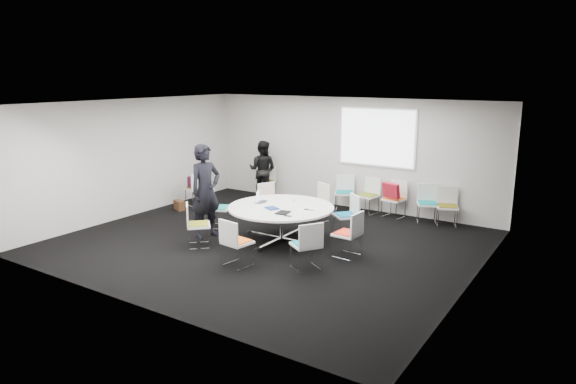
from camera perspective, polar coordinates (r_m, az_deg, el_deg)
The scene contains 31 objects.
room_shell at distance 10.16m, azimuth -1.73°, elevation 1.85°, with size 8.08×7.08×2.88m.
conference_table at distance 10.49m, azimuth -0.78°, elevation -2.66°, with size 2.16×2.16×0.73m.
projection_screen at distance 12.76m, azimuth 9.83°, elevation 5.98°, with size 1.90×0.03×1.35m, color white.
chair_ring_a at distance 9.71m, azimuth 6.62°, elevation -5.62°, with size 0.48×0.49×0.88m.
chair_ring_b at distance 10.95m, azimuth 6.48°, elevation -3.48°, with size 0.64×0.64×0.88m.
chair_ring_c at distance 11.99m, azimuth 3.25°, elevation -1.96°, with size 0.60×0.59×0.88m.
chair_ring_d at distance 11.99m, azimuth -1.93°, elevation -1.94°, with size 0.59×0.60×0.88m.
chair_ring_e at distance 11.58m, azimuth -7.63°, elevation -2.59°, with size 0.59×0.59×0.88m.
chair_ring_f at distance 10.37m, azimuth -9.95°, elevation -4.53°, with size 0.64×0.64×0.88m.
chair_ring_g at distance 9.24m, azimuth -5.69°, elevation -6.58°, with size 0.52×0.51×0.88m.
chair_ring_h at distance 9.06m, azimuth 2.04°, elevation -6.93°, with size 0.63×0.63×0.88m.
chair_back_a at distance 13.01m, azimuth 6.28°, elevation -0.82°, with size 0.60×0.59×0.88m.
chair_back_b at distance 12.78m, azimuth 8.85°, elevation -1.16°, with size 0.53×0.52×0.88m.
chair_back_c at distance 12.54m, azimuth 11.69°, elevation -1.54°, with size 0.54×0.53×0.88m.
chair_back_d at distance 12.29m, azimuth 15.19°, elevation -2.03°, with size 0.60×0.59×0.88m.
chair_back_e at distance 12.14m, azimuth 17.24°, elevation -2.34°, with size 0.59×0.59×0.88m.
chair_spare_left at distance 13.62m, azimuth -10.15°, elevation -0.33°, with size 0.57×0.58×0.88m.
chair_person_back at distance 14.28m, azimuth -2.45°, elevation 0.48°, with size 0.57×0.56×0.88m.
person_main at distance 10.80m, azimuth -9.15°, elevation 0.10°, with size 0.72×0.47×1.97m, color black.
person_back at distance 14.04m, azimuth -2.84°, elevation 2.46°, with size 0.78×0.61×1.61m, color black.
laptop at distance 10.74m, azimuth -2.79°, elevation -1.14°, with size 0.31×0.20×0.02m, color #333338.
laptop_lid at distance 10.78m, azimuth -3.36°, elevation -0.46°, with size 0.30×0.02×0.22m, color silver.
notebook_black at distance 9.93m, azimuth -0.56°, elevation -2.31°, with size 0.22×0.30×0.02m, color black.
tablet_folio at distance 10.26m, azimuth -1.80°, elevation -1.80°, with size 0.26×0.20×0.03m, color navy.
papers_right at distance 10.23m, azimuth 2.70°, elevation -1.93°, with size 0.30×0.21×0.00m, color silver.
papers_front at distance 10.13m, azimuth 1.95°, elevation -2.06°, with size 0.30×0.21×0.00m, color white.
cup at distance 10.79m, azimuth 0.59°, elevation -0.89°, with size 0.08×0.08×0.09m, color white.
phone at distance 9.73m, azimuth 0.01°, elevation -2.68°, with size 0.14×0.07×0.01m, color black.
maroon_bag at distance 13.56m, azimuth -10.24°, elevation 1.10°, with size 0.40×0.14×0.28m, color #3F1124.
brown_bag at distance 13.27m, azimuth -12.00°, elevation -1.45°, with size 0.36×0.16×0.24m, color #402414.
red_jacket at distance 12.24m, azimuth 11.38°, elevation 0.16°, with size 0.44×0.10×0.35m, color #A51424.
Camera 1 is at (5.77, -8.20, 3.35)m, focal length 32.00 mm.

